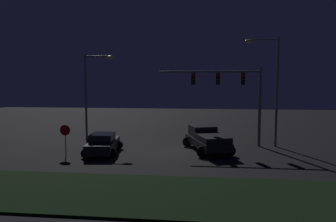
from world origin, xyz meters
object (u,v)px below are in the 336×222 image
traffic_signal_gantry (230,86)px  pickup_truck (207,138)px  car_sedan (103,144)px  stop_sign (65,134)px  street_lamp_left (92,86)px  street_lamp_right (271,79)px

traffic_signal_gantry → pickup_truck: bearing=-131.0°
car_sedan → stop_sign: bearing=106.3°
car_sedan → traffic_signal_gantry: (9.41, 4.01, 4.16)m
pickup_truck → traffic_signal_gantry: traffic_signal_gantry is taller
street_lamp_left → street_lamp_right: street_lamp_right is taller
traffic_signal_gantry → stop_sign: 13.27m
street_lamp_left → stop_sign: size_ratio=3.47×
pickup_truck → car_sedan: pickup_truck is taller
street_lamp_left → street_lamp_right: 15.57m
car_sedan → traffic_signal_gantry: 11.04m
street_lamp_left → street_lamp_right: size_ratio=0.88×
car_sedan → street_lamp_left: street_lamp_left is taller
stop_sign → pickup_truck: bearing=16.2°
stop_sign → traffic_signal_gantry: bearing=23.0°
car_sedan → traffic_signal_gantry: bearing=-73.5°
traffic_signal_gantry → street_lamp_left: (-12.23, 1.64, 0.02)m
street_lamp_left → traffic_signal_gantry: bearing=-7.7°
pickup_truck → car_sedan: size_ratio=1.26×
pickup_truck → street_lamp_right: bearing=-84.8°
pickup_truck → stop_sign: bearing=88.0°
car_sedan → street_lamp_right: bearing=-78.6°
car_sedan → street_lamp_right: (12.67, 4.10, 4.74)m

